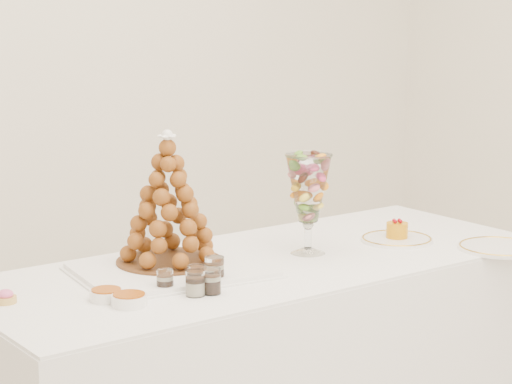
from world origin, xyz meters
TOP-DOWN VIEW (x-y plane):
  - buffet_table at (0.08, 0.30)m, footprint 1.91×0.82m
  - lace_tray at (-0.24, 0.34)m, footprint 0.58×0.46m
  - macaron_vase at (0.25, 0.30)m, footprint 0.15×0.15m
  - cake_plate at (0.59, 0.26)m, footprint 0.24×0.24m
  - spare_plate at (0.79, -0.01)m, footprint 0.27×0.27m
  - pink_tart at (-0.76, 0.34)m, footprint 0.06×0.06m
  - verrine_a at (-0.35, 0.19)m, footprint 0.06×0.06m
  - verrine_b at (-0.26, 0.17)m, footprint 0.05×0.05m
  - verrine_c at (-0.18, 0.19)m, footprint 0.07×0.07m
  - verrine_d at (-0.30, 0.11)m, footprint 0.06×0.06m
  - verrine_e at (-0.25, 0.10)m, footprint 0.07×0.07m
  - ramekin_back at (-0.52, 0.21)m, footprint 0.09×0.09m
  - ramekin_front at (-0.49, 0.13)m, footprint 0.10×0.10m
  - croquembouche at (-0.21, 0.40)m, footprint 0.33×0.33m
  - mousse_cake at (0.60, 0.26)m, footprint 0.07×0.07m

SIDE VIEW (x-z plane):
  - buffet_table at x=0.08m, z-range 0.00..0.71m
  - cake_plate at x=0.59m, z-range 0.71..0.73m
  - spare_plate at x=0.79m, z-range 0.71..0.73m
  - lace_tray at x=-0.24m, z-range 0.71..0.73m
  - ramekin_back at x=-0.52m, z-range 0.71..0.74m
  - ramekin_front at x=-0.49m, z-range 0.71..0.74m
  - pink_tart at x=-0.76m, z-range 0.71..0.75m
  - verrine_a at x=-0.35m, z-range 0.71..0.78m
  - verrine_b at x=-0.26m, z-range 0.71..0.78m
  - verrine_e at x=-0.25m, z-range 0.71..0.79m
  - verrine_d at x=-0.30m, z-range 0.71..0.79m
  - mousse_cake at x=0.60m, z-range 0.72..0.78m
  - verrine_c at x=-0.18m, z-range 0.71..0.79m
  - macaron_vase at x=0.25m, z-range 0.76..1.08m
  - croquembouche at x=-0.21m, z-range 0.73..1.13m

